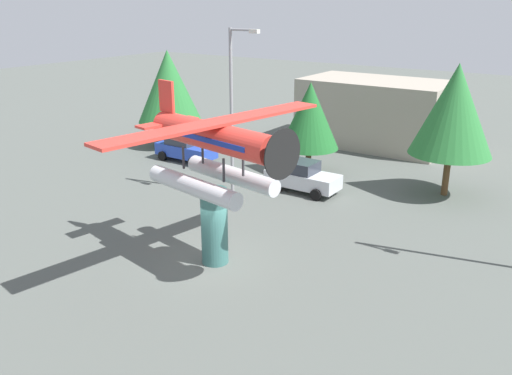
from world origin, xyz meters
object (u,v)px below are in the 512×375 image
car_mid_silver (302,176)px  tree_center_back (454,110)px  floatplane_monument (214,149)px  car_near_blue (185,148)px  streetlight_primary (234,103)px  display_pedestal (214,226)px  tree_east (310,116)px  storefront_building (375,112)px  tree_west (169,86)px

car_mid_silver → tree_center_back: size_ratio=0.58×
floatplane_monument → car_near_blue: (-11.15, 10.65, -4.01)m
streetlight_primary → car_near_blue: bearing=152.8°
car_near_blue → streetlight_primary: (6.76, -3.48, 4.27)m
display_pedestal → tree_east: 13.39m
streetlight_primary → tree_center_back: streetlight_primary is taller
display_pedestal → storefront_building: bearing=95.8°
car_mid_silver → storefront_building: storefront_building is taller
storefront_building → tree_east: size_ratio=1.85×
floatplane_monument → car_near_blue: size_ratio=2.48×
tree_east → tree_center_back: bearing=5.0°
tree_west → tree_east: bearing=-1.0°
car_mid_silver → tree_west: (-13.20, 3.44, 3.52)m
tree_east → car_near_blue: bearing=-164.3°
streetlight_primary → tree_east: (1.45, 5.79, -1.51)m
floatplane_monument → streetlight_primary: 8.41m
floatplane_monument → car_mid_silver: bearing=109.4°
streetlight_primary → storefront_building: (2.01, 14.85, -2.74)m
storefront_building → floatplane_monument: bearing=-83.8°
floatplane_monument → streetlight_primary: bearing=131.7°
car_near_blue → floatplane_monument: bearing=-43.7°
car_near_blue → car_mid_silver: bearing=-5.6°
display_pedestal → car_mid_silver: bearing=98.4°
floatplane_monument → tree_west: size_ratio=1.49×
display_pedestal → tree_west: 19.86m
streetlight_primary → tree_center_back: 11.73m
tree_center_back → streetlight_primary: bearing=-146.2°
floatplane_monument → tree_center_back: bearing=78.9°
streetlight_primary → storefront_building: bearing=82.3°
car_near_blue → storefront_building: bearing=52.4°
floatplane_monument → storefront_building: floatplane_monument is taller
streetlight_primary → car_mid_silver: bearing=42.0°
floatplane_monument → tree_center_back: tree_center_back is taller
car_near_blue → tree_west: (-3.61, 2.51, 3.52)m
display_pedestal → streetlight_primary: size_ratio=0.36×
floatplane_monument → tree_east: 13.35m
streetlight_primary → display_pedestal: bearing=-59.2°
display_pedestal → storefront_building: storefront_building is taller
car_mid_silver → tree_center_back: 8.88m
storefront_building → tree_west: tree_west is taller
car_mid_silver → tree_east: 4.48m
floatplane_monument → tree_east: (-2.94, 12.96, -1.25)m
tree_west → car_mid_silver: bearing=-14.6°
car_near_blue → streetlight_primary: streetlight_primary is taller
floatplane_monument → tree_east: floatplane_monument is taller
car_mid_silver → storefront_building: 12.43m
car_mid_silver → storefront_building: bearing=93.8°
tree_center_back → tree_west: bearing=-178.5°
display_pedestal → streetlight_primary: bearing=120.8°
car_mid_silver → streetlight_primary: streetlight_primary is taller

